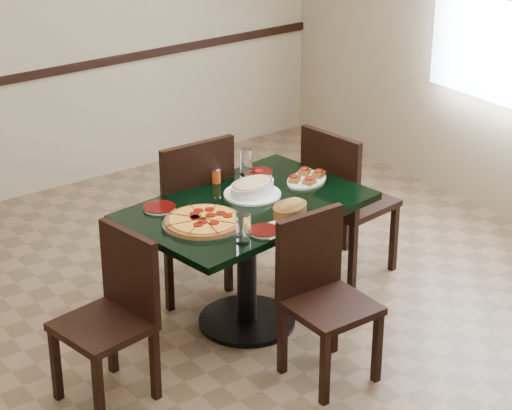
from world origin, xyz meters
TOP-DOWN VIEW (x-y plane):
  - floor at (0.00, 0.00)m, footprint 5.50×5.50m
  - room_shell at (1.02, 1.73)m, footprint 5.50×5.50m
  - main_table at (0.19, 0.29)m, footprint 1.40×1.01m
  - chair_far at (0.12, 0.78)m, footprint 0.48×0.48m
  - chair_near at (0.23, -0.32)m, footprint 0.41×0.41m
  - chair_right at (1.01, 0.44)m, footprint 0.51×0.51m
  - chair_left at (-0.73, 0.12)m, footprint 0.47×0.47m
  - pepperoni_pizza at (-0.14, 0.21)m, footprint 0.44×0.44m
  - lasagna_casserole at (0.29, 0.37)m, footprint 0.32×0.32m
  - bread_basket at (0.29, 0.03)m, footprint 0.26×0.21m
  - bruschetta_platter at (0.66, 0.35)m, footprint 0.35×0.30m
  - side_plate_near at (0.06, -0.05)m, footprint 0.17×0.17m
  - side_plate_far_r at (0.50, 0.60)m, footprint 0.16×0.16m
  - side_plate_far_l at (-0.23, 0.51)m, footprint 0.18×0.18m
  - napkin_setting at (0.11, -0.06)m, footprint 0.17×0.17m
  - water_glass_a at (0.43, 0.64)m, footprint 0.07×0.07m
  - water_glass_b at (-0.10, -0.09)m, footprint 0.07×0.07m
  - pepper_shaker at (0.22, 0.64)m, footprint 0.05×0.05m

SIDE VIEW (x-z plane):
  - floor at x=0.00m, z-range 0.00..0.00m
  - chair_near at x=0.23m, z-range 0.05..0.92m
  - chair_left at x=-0.73m, z-range 0.05..0.93m
  - chair_right at x=1.01m, z-range 0.06..1.02m
  - main_table at x=0.19m, z-range 0.19..0.94m
  - chair_far at x=0.12m, z-range 0.07..1.07m
  - napkin_setting at x=0.11m, z-range 0.75..0.76m
  - side_plate_near at x=0.06m, z-range 0.75..0.77m
  - side_plate_far_l at x=-0.23m, z-range 0.75..0.77m
  - side_plate_far_r at x=0.50m, z-range 0.75..0.77m
  - pepperoni_pizza at x=-0.14m, z-range 0.75..0.79m
  - bruschetta_platter at x=0.66m, z-range 0.75..0.80m
  - bread_basket at x=0.29m, z-range 0.74..0.84m
  - lasagna_casserole at x=0.29m, z-range 0.75..0.84m
  - pepper_shaker at x=0.22m, z-range 0.75..0.84m
  - water_glass_a at x=0.43m, z-range 0.75..0.91m
  - water_glass_b at x=-0.10m, z-range 0.75..0.91m
  - room_shell at x=1.02m, z-range -1.58..3.92m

